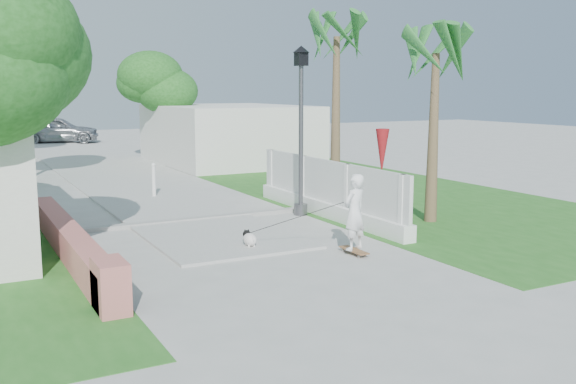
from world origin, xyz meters
TOP-DOWN VIEW (x-y plane):
  - ground at (0.00, 0.00)m, footprint 90.00×90.00m
  - path_strip at (0.00, 20.00)m, footprint 3.20×36.00m
  - curb at (0.00, 6.00)m, footprint 6.50×0.25m
  - grass_right at (7.00, 8.00)m, footprint 8.00×20.00m
  - pink_wall at (-3.30, 3.55)m, footprint 0.45×8.20m
  - lattice_fence at (3.40, 5.00)m, footprint 0.35×7.00m
  - building_right at (6.00, 18.00)m, footprint 6.00×8.00m
  - street_lamp at (2.90, 5.50)m, footprint 0.44×0.44m
  - bollard at (0.20, 10.00)m, footprint 0.14×0.14m
  - patio_umbrella at (4.80, 4.50)m, footprint 0.36×0.36m
  - tree_path_left at (-2.98, 15.98)m, footprint 3.40×3.40m
  - tree_path_right at (3.22, 19.98)m, footprint 3.00×3.00m
  - tree_path_far at (-2.78, 25.98)m, footprint 3.20×3.20m
  - palm_far at (4.60, 6.50)m, footprint 1.80×1.80m
  - palm_near at (5.40, 3.20)m, footprint 1.80×1.80m
  - skateboarder at (1.04, 2.06)m, footprint 2.01×2.04m
  - dog at (0.17, 2.80)m, footprint 0.28×0.56m
  - parked_car at (0.64, 32.70)m, footprint 5.23×2.94m

SIDE VIEW (x-z plane):
  - ground at x=0.00m, z-range 0.00..0.00m
  - grass_right at x=7.00m, z-range 0.00..0.01m
  - path_strip at x=0.00m, z-range 0.00..0.06m
  - curb at x=0.00m, z-range 0.00..0.10m
  - dog at x=0.17m, z-range 0.02..0.40m
  - pink_wall at x=-3.30m, z-range -0.09..0.71m
  - lattice_fence at x=3.40m, z-range -0.21..1.29m
  - bollard at x=0.20m, z-range 0.04..1.13m
  - skateboarder at x=1.04m, z-range -0.12..1.54m
  - parked_car at x=0.64m, z-range 0.00..1.68m
  - building_right at x=6.00m, z-range 0.00..2.60m
  - patio_umbrella at x=4.80m, z-range 0.54..2.84m
  - street_lamp at x=2.90m, z-range 0.21..4.65m
  - tree_path_right at x=3.22m, z-range 1.10..5.89m
  - tree_path_far at x=-2.78m, z-range 1.23..6.40m
  - tree_path_left at x=-2.98m, z-range 1.21..6.43m
  - palm_near at x=5.40m, z-range 1.60..6.30m
  - palm_far at x=4.60m, z-range 1.83..7.13m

